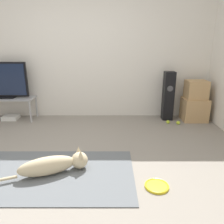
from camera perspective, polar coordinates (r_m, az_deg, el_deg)
The scene contains 13 objects.
ground_plane at distance 2.77m, azimuth -13.95°, elevation -14.32°, with size 12.00×12.00×0.00m, color gray.
wall_back at distance 4.43m, azimuth -8.71°, elevation 15.09°, with size 8.00×0.06×2.55m.
area_rug at distance 2.68m, azimuth -14.90°, elevation -15.35°, with size 1.82×1.08×0.01m.
dog at distance 2.63m, azimuth -14.68°, elevation -13.11°, with size 0.94×0.45×0.26m.
frisbee at distance 2.45m, azimuth 11.56°, elevation -18.39°, with size 0.25×0.25×0.03m.
cardboard_box_lower at distance 4.53m, azimuth 20.62°, elevation 0.63°, with size 0.45×0.39×0.43m.
cardboard_box_upper at distance 4.45m, azimuth 21.08°, elevation 5.48°, with size 0.38×0.33×0.34m.
floor_speaker at distance 4.37m, azimuth 14.41°, elevation 4.06°, with size 0.20×0.20×0.94m.
tv_stand at distance 4.70m, azimuth -25.64°, elevation 2.71°, with size 1.03×0.41×0.44m.
tv at distance 4.63m, azimuth -26.25°, elevation 7.37°, with size 0.85×0.20×0.68m.
tennis_ball_by_boxes at distance 4.24m, azimuth 14.36°, elevation -2.52°, with size 0.07×0.07×0.07m.
tennis_ball_near_speaker at distance 4.25m, azimuth 16.84°, elevation -2.69°, with size 0.07×0.07×0.07m.
game_console at distance 4.78m, azimuth -24.94°, elevation -1.29°, with size 0.29×0.25×0.08m.
Camera 1 is at (0.64, -2.28, 1.42)m, focal length 35.00 mm.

